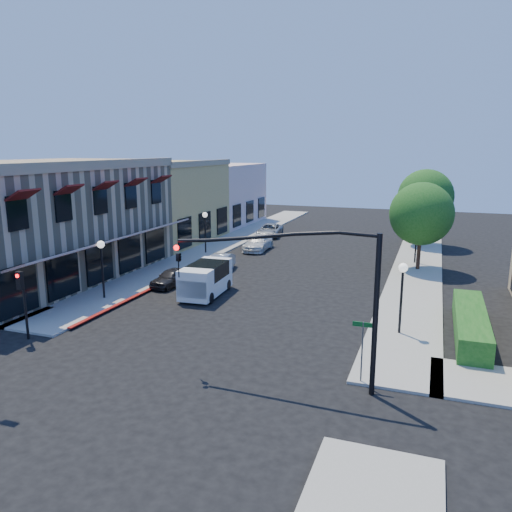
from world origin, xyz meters
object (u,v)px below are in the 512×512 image
(lamppost_right_far, at_px, (417,229))
(parked_car_d, at_px, (270,230))
(white_van, at_px, (206,278))
(lamppost_right_near, at_px, (402,280))
(parked_car_b, at_px, (220,263))
(signal_mast_arm, at_px, (317,282))
(street_name_sign, at_px, (362,342))
(secondary_signal, at_px, (22,292))
(street_tree_a, at_px, (421,214))
(parked_car_a, at_px, (171,277))
(parked_car_c, at_px, (258,243))
(street_tree_b, at_px, (425,197))
(lamppost_left_far, at_px, (205,222))
(lamppost_left_near, at_px, (101,255))

(lamppost_right_far, height_order, parked_car_d, lamppost_right_far)
(white_van, bearing_deg, lamppost_right_near, -13.67)
(parked_car_b, bearing_deg, signal_mast_arm, -61.97)
(street_name_sign, bearing_deg, secondary_signal, -177.07)
(white_van, bearing_deg, street_name_sign, -39.01)
(street_name_sign, height_order, parked_car_b, street_name_sign)
(parked_car_d, bearing_deg, street_tree_a, -40.49)
(parked_car_a, bearing_deg, parked_car_c, 91.04)
(street_name_sign, relative_size, parked_car_a, 0.73)
(street_tree_b, distance_m, parked_car_c, 15.78)
(signal_mast_arm, distance_m, parked_car_d, 32.92)
(street_name_sign, xyz_separation_m, parked_car_b, (-12.30, 14.57, -1.08))
(parked_car_b, bearing_deg, street_tree_a, 14.16)
(parked_car_a, height_order, parked_car_d, parked_car_d)
(street_tree_a, distance_m, lamppost_right_far, 2.49)
(signal_mast_arm, xyz_separation_m, lamppost_right_near, (2.64, 6.50, -1.35))
(street_tree_b, bearing_deg, secondary_signal, -118.77)
(street_name_sign, relative_size, lamppost_left_far, 0.70)
(street_tree_a, distance_m, street_tree_b, 10.01)
(white_van, height_order, parked_car_c, white_van)
(parked_car_d, bearing_deg, secondary_signal, -100.18)
(street_name_sign, bearing_deg, lamppost_left_near, 160.07)
(signal_mast_arm, relative_size, white_van, 1.78)
(secondary_signal, bearing_deg, parked_car_c, 82.28)
(signal_mast_arm, height_order, parked_car_d, signal_mast_arm)
(lamppost_left_far, bearing_deg, parked_car_a, -77.05)
(lamppost_left_far, bearing_deg, secondary_signal, -88.61)
(street_tree_a, distance_m, secondary_signal, 26.64)
(street_tree_b, height_order, white_van, street_tree_b)
(street_tree_b, bearing_deg, street_name_sign, -92.50)
(street_tree_b, bearing_deg, white_van, -119.48)
(lamppost_left_near, relative_size, lamppost_left_far, 1.00)
(street_tree_b, bearing_deg, street_tree_a, -90.00)
(parked_car_a, bearing_deg, street_tree_b, 60.31)
(lamppost_left_near, relative_size, lamppost_right_far, 1.00)
(street_tree_a, height_order, parked_car_c, street_tree_a)
(street_name_sign, xyz_separation_m, parked_car_d, (-13.54, 29.80, -1.06))
(lamppost_right_far, bearing_deg, parked_car_d, 151.17)
(white_van, height_order, parked_car_d, white_van)
(lamppost_left_near, distance_m, parked_car_d, 24.22)
(secondary_signal, bearing_deg, lamppost_right_far, 53.86)
(lamppost_right_near, bearing_deg, white_van, 166.33)
(lamppost_right_far, bearing_deg, lamppost_left_far, -173.29)
(lamppost_left_far, height_order, parked_car_c, lamppost_left_far)
(parked_car_a, bearing_deg, white_van, -13.77)
(lamppost_left_near, bearing_deg, parked_car_c, 77.72)
(signal_mast_arm, relative_size, secondary_signal, 2.41)
(lamppost_right_near, bearing_deg, parked_car_b, 146.60)
(parked_car_d, bearing_deg, street_name_sign, -72.08)
(lamppost_left_far, relative_size, parked_car_c, 0.78)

